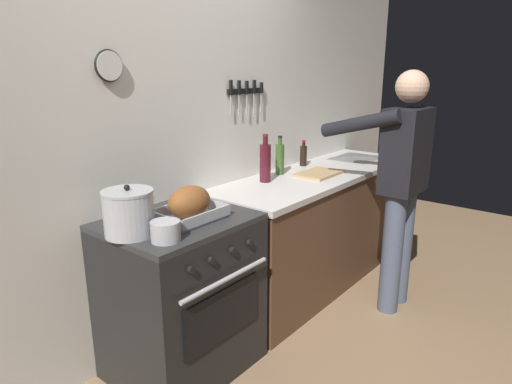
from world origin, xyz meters
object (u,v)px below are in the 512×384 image
Objects in this scene: roasting_pan at (190,205)px; stock_pot at (129,213)px; bottle_soy_sauce at (303,155)px; bottle_olive_oil at (280,158)px; bottle_wine_red at (265,162)px; cutting_board at (319,174)px; stove at (182,296)px; saucepan at (166,231)px; person_cook at (400,178)px.

roasting_pan is 0.34m from stock_pot.
stock_pot is 1.17× the size of bottle_soy_sauce.
bottle_wine_red is at bearing -167.25° from bottle_olive_oil.
stock_pot reaches higher than cutting_board.
stove is 3.63× the size of stock_pot.
bottle_olive_oil reaches higher than bottle_soy_sauce.
bottle_olive_oil reaches higher than saucepan.
cutting_board is (1.57, 0.13, -0.04)m from saucepan.
bottle_wine_red is at bearing -172.45° from bottle_soy_sauce.
bottle_olive_oil reaches higher than cutting_board.
saucepan is 0.41× the size of bottle_wine_red.
saucepan is at bearing -167.24° from bottle_soy_sauce.
saucepan is 1.21m from bottle_wine_red.
bottle_soy_sauce is (1.49, 0.27, 0.01)m from roasting_pan.
stock_pot is 1.63m from cutting_board.
person_cook is at bearing -20.62° from stock_pot.
saucepan is 0.48× the size of bottle_olive_oil.
cutting_board is at bearing -2.07° from stock_pot.
cutting_board is at bearing 0.98° from person_cook.
roasting_pan is 1.42× the size of stock_pot.
roasting_pan is at bearing -168.13° from bottle_wine_red.
bottle_wine_red is at bearing 8.06° from stove.
stock_pot reaches higher than roasting_pan.
person_cook is 0.86m from bottle_soy_sauce.
cutting_board is 1.08× the size of bottle_wine_red.
person_cook is 0.60m from cutting_board.
stove is at bearing -172.14° from bottle_soy_sauce.
cutting_board is at bearing 4.90° from saucepan.
stock_pot is at bearing -172.89° from bottle_olive_oil.
person_cook is 1.72m from saucepan.
bottle_soy_sauce reaches higher than saucepan.
bottle_olive_oil is at bearing 14.95° from saucepan.
person_cook is 0.93m from bottle_wine_red.
stove is 4.26× the size of bottle_soy_sauce.
saucepan is 1.82m from bottle_soy_sauce.
roasting_pan is 2.54× the size of saucepan.
bottle_olive_oil is 0.36m from bottle_soy_sauce.
stove is at bearing -170.93° from bottle_olive_oil.
saucepan is (0.06, -0.19, -0.06)m from stock_pot.
cutting_board is at bearing -56.24° from bottle_olive_oil.
bottle_soy_sauce is at bearing 6.47° from stock_pot.
roasting_pan is at bearing 59.40° from person_cook.
stock_pot is 0.21m from saucepan.
roasting_pan is 1.30m from cutting_board.
bottle_soy_sauce is (1.53, 0.21, 0.54)m from stove.
stove is 0.54m from roasting_pan.
cutting_board is 0.34m from bottle_soy_sauce.
bottle_wine_red is at bearing 155.83° from cutting_board.
person_cook is at bearing -22.94° from roasting_pan.
stock_pot is 1.79× the size of saucepan.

